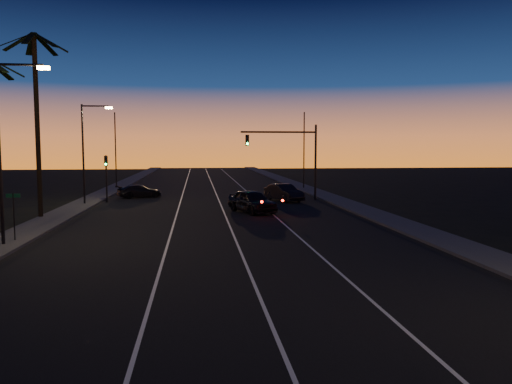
{
  "coord_description": "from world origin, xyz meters",
  "views": [
    {
      "loc": [
        -1.5,
        -5.51,
        4.89
      ],
      "look_at": [
        1.68,
        21.25,
        2.48
      ],
      "focal_mm": 35.0,
      "sensor_mm": 36.0,
      "label": 1
    }
  ],
  "objects": [
    {
      "name": "road",
      "position": [
        0.0,
        30.0,
        0.01
      ],
      "size": [
        20.0,
        170.0,
        0.01
      ],
      "primitive_type": "cube",
      "color": "black",
      "rests_on": "ground"
    },
    {
      "name": "sidewalk_left",
      "position": [
        -11.2,
        30.0,
        0.08
      ],
      "size": [
        2.4,
        170.0,
        0.16
      ],
      "primitive_type": "cube",
      "color": "#343432",
      "rests_on": "ground"
    },
    {
      "name": "sidewalk_right",
      "position": [
        11.2,
        30.0,
        0.08
      ],
      "size": [
        2.4,
        170.0,
        0.16
      ],
      "primitive_type": "cube",
      "color": "#343432",
      "rests_on": "ground"
    },
    {
      "name": "lane_stripe_left",
      "position": [
        -3.0,
        30.0,
        0.02
      ],
      "size": [
        0.12,
        160.0,
        0.01
      ],
      "primitive_type": "cube",
      "color": "silver",
      "rests_on": "road"
    },
    {
      "name": "lane_stripe_mid",
      "position": [
        0.5,
        30.0,
        0.02
      ],
      "size": [
        0.12,
        160.0,
        0.01
      ],
      "primitive_type": "cube",
      "color": "silver",
      "rests_on": "road"
    },
    {
      "name": "lane_stripe_right",
      "position": [
        4.0,
        30.0,
        0.02
      ],
      "size": [
        0.12,
        160.0,
        0.01
      ],
      "primitive_type": "cube",
      "color": "silver",
      "rests_on": "road"
    },
    {
      "name": "palm_far",
      "position": [
        -12.2,
        30.0,
        7.61
      ],
      "size": [
        4.25,
        4.16,
        12.53
      ],
      "color": "black",
      "rests_on": "ground"
    },
    {
      "name": "streetlight_left_near",
      "position": [
        -10.7,
        20.0,
        5.32
      ],
      "size": [
        2.55,
        0.26,
        9.0
      ],
      "color": "black",
      "rests_on": "ground"
    },
    {
      "name": "streetlight_left_far",
      "position": [
        -10.69,
        38.0,
        5.06
      ],
      "size": [
        2.55,
        0.26,
        8.5
      ],
      "color": "black",
      "rests_on": "ground"
    },
    {
      "name": "street_sign",
      "position": [
        -10.8,
        21.0,
        1.66
      ],
      "size": [
        0.7,
        0.06,
        2.6
      ],
      "color": "black",
      "rests_on": "ground"
    },
    {
      "name": "signal_mast",
      "position": [
        7.14,
        39.99,
        4.78
      ],
      "size": [
        7.1,
        0.41,
        7.0
      ],
      "color": "black",
      "rests_on": "ground"
    },
    {
      "name": "signal_post",
      "position": [
        -9.5,
        39.98,
        2.89
      ],
      "size": [
        0.28,
        0.37,
        4.2
      ],
      "color": "black",
      "rests_on": "ground"
    },
    {
      "name": "far_pole_left",
      "position": [
        -11.0,
        55.0,
        4.5
      ],
      "size": [
        0.14,
        0.14,
        9.0
      ],
      "primitive_type": "cylinder",
      "color": "black",
      "rests_on": "ground"
    },
    {
      "name": "far_pole_right",
      "position": [
        11.0,
        52.0,
        4.5
      ],
      "size": [
        0.14,
        0.14,
        9.0
      ],
      "primitive_type": "cylinder",
      "color": "black",
      "rests_on": "ground"
    },
    {
      "name": "lead_car",
      "position": [
        2.6,
        31.57,
        0.87
      ],
      "size": [
        3.91,
        5.88,
        1.71
      ],
      "color": "black",
      "rests_on": "road"
    },
    {
      "name": "right_car",
      "position": [
        6.37,
        39.15,
        0.79
      ],
      "size": [
        3.22,
        4.97,
        1.55
      ],
      "color": "black",
      "rests_on": "road"
    },
    {
      "name": "cross_car",
      "position": [
        -7.09,
        43.89,
        0.63
      ],
      "size": [
        4.63,
        3.33,
        1.25
      ],
      "color": "black",
      "rests_on": "road"
    }
  ]
}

